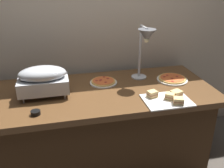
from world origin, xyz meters
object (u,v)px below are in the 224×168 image
Objects in this scene: chafing_dish at (43,79)px; pizza_plate_center at (103,82)px; heat_lamp at (145,41)px; sandwich_platter at (168,98)px; sauce_cup_near at (36,113)px; pizza_plate_front at (172,79)px.

pizza_plate_center is at bearing 15.17° from chafing_dish.
heat_lamp reaches higher than sandwich_platter.
sauce_cup_near is at bearing -101.48° from chafing_dish.
chafing_dish is 5.78× the size of sauce_cup_near.
chafing_dish is at bearing -175.14° from heat_lamp.
heat_lamp reaches higher than pizza_plate_center.
chafing_dish is 0.78× the size of heat_lamp.
chafing_dish is 0.32m from sauce_cup_near.
pizza_plate_front is 0.78× the size of sandwich_platter.
sauce_cup_near is at bearing -158.41° from heat_lamp.
pizza_plate_center is at bearing 169.55° from heat_lamp.
heat_lamp reaches higher than sauce_cup_near.
heat_lamp is at bearing 177.59° from pizza_plate_front.
sandwich_platter is 0.99m from sauce_cup_near.
chafing_dish reaches higher than pizza_plate_front.
pizza_plate_front is (0.28, -0.01, -0.37)m from heat_lamp.
heat_lamp is 7.38× the size of sauce_cup_near.
sandwich_platter is (0.94, -0.30, -0.12)m from chafing_dish.
heat_lamp is at bearing 4.86° from chafing_dish.
sandwich_platter reaches higher than pizza_plate_front.
pizza_plate_front and sauce_cup_near have the same top height.
heat_lamp reaches higher than chafing_dish.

